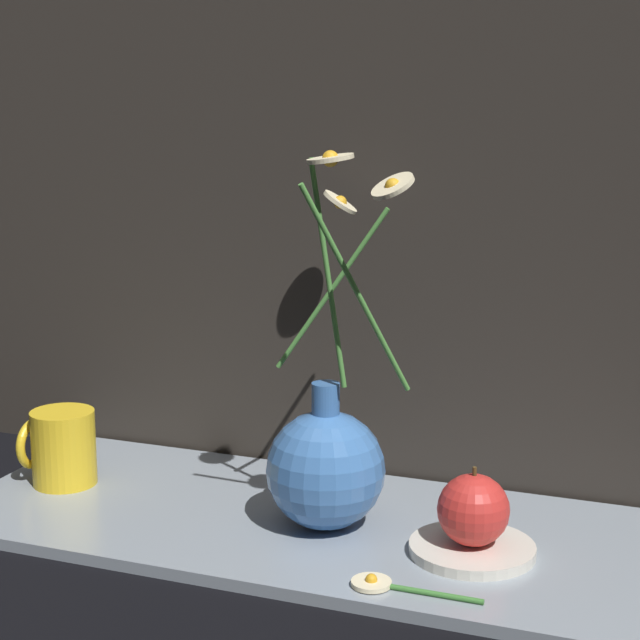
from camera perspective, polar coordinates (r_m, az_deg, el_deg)
The scene contains 7 objects.
ground_plane at distance 1.11m, azimuth -0.21°, elevation -11.22°, with size 6.00×6.00×0.00m, color black.
shelf at distance 1.10m, azimuth -0.21°, elevation -10.93°, with size 0.75×0.31×0.01m.
vase_with_flowers at distance 1.06m, azimuth 0.33°, elevation -7.60°, with size 0.18×0.23×0.37m.
yellow_mug at distance 1.22m, azimuth -13.65°, elevation -6.63°, with size 0.08×0.07×0.08m.
saucer_plate at distance 1.03m, azimuth 8.12°, elevation -12.00°, with size 0.12×0.12×0.01m.
orange_fruit at distance 1.02m, azimuth 8.18°, elevation -9.99°, with size 0.07×0.07×0.08m.
loose_daisy at distance 0.96m, azimuth 3.57°, elevation -13.93°, with size 0.12×0.04×0.01m.
Camera 1 is at (0.37, -0.95, 0.43)m, focal length 60.00 mm.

